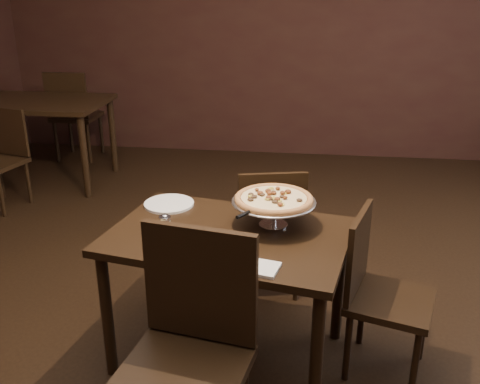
# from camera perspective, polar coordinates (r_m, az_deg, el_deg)

# --- Properties ---
(room) EXTENTS (6.04, 7.04, 2.84)m
(room) POSITION_cam_1_polar(r_m,az_deg,el_deg) (2.41, 1.49, 11.73)
(room) COLOR black
(room) RESTS_ON ground
(dining_table) EXTENTS (1.24, 0.94, 0.70)m
(dining_table) POSITION_cam_1_polar(r_m,az_deg,el_deg) (2.59, -1.25, -6.22)
(dining_table) COLOR black
(dining_table) RESTS_ON ground
(background_table) EXTENTS (1.26, 0.84, 0.79)m
(background_table) POSITION_cam_1_polar(r_m,az_deg,el_deg) (5.39, -20.75, 8.04)
(background_table) COLOR black
(background_table) RESTS_ON ground
(pizza_stand) EXTENTS (0.41, 0.41, 0.17)m
(pizza_stand) POSITION_cam_1_polar(r_m,az_deg,el_deg) (2.57, 3.63, -0.78)
(pizza_stand) COLOR silver
(pizza_stand) RESTS_ON dining_table
(parmesan_shaker) EXTENTS (0.06, 0.06, 0.10)m
(parmesan_shaker) POSITION_cam_1_polar(r_m,az_deg,el_deg) (2.55, -7.99, -3.44)
(parmesan_shaker) COLOR #F6EEBF
(parmesan_shaker) RESTS_ON dining_table
(pepper_flake_shaker) EXTENTS (0.06, 0.06, 0.10)m
(pepper_flake_shaker) POSITION_cam_1_polar(r_m,az_deg,el_deg) (2.36, -3.75, -5.42)
(pepper_flake_shaker) COLOR maroon
(pepper_flake_shaker) RESTS_ON dining_table
(packet_caddy) EXTENTS (0.08, 0.08, 0.07)m
(packet_caddy) POSITION_cam_1_polar(r_m,az_deg,el_deg) (2.52, -8.55, -4.25)
(packet_caddy) COLOR black
(packet_caddy) RESTS_ON dining_table
(napkin_stack) EXTENTS (0.16, 0.16, 0.01)m
(napkin_stack) POSITION_cam_1_polar(r_m,az_deg,el_deg) (2.24, 2.42, -8.13)
(napkin_stack) COLOR silver
(napkin_stack) RESTS_ON dining_table
(plate_left) EXTENTS (0.27, 0.27, 0.01)m
(plate_left) POSITION_cam_1_polar(r_m,az_deg,el_deg) (2.88, -7.58, -1.26)
(plate_left) COLOR white
(plate_left) RESTS_ON dining_table
(plate_near) EXTENTS (0.24, 0.24, 0.01)m
(plate_near) POSITION_cam_1_polar(r_m,az_deg,el_deg) (2.30, -3.84, -7.23)
(plate_near) COLOR white
(plate_near) RESTS_ON dining_table
(serving_spatula) EXTENTS (0.15, 0.15, 0.02)m
(serving_spatula) POSITION_cam_1_polar(r_m,az_deg,el_deg) (2.42, 0.55, -2.39)
(serving_spatula) COLOR silver
(serving_spatula) RESTS_ON pizza_stand
(chair_far) EXTENTS (0.46, 0.46, 0.83)m
(chair_far) POSITION_cam_1_polar(r_m,az_deg,el_deg) (3.19, 3.13, -3.74)
(chair_far) COLOR black
(chair_far) RESTS_ON ground
(chair_near) EXTENTS (0.53, 0.53, 0.97)m
(chair_near) POSITION_cam_1_polar(r_m,az_deg,el_deg) (2.10, -5.46, -16.23)
(chair_near) COLOR black
(chair_near) RESTS_ON ground
(chair_side) EXTENTS (0.48, 0.48, 0.82)m
(chair_side) POSITION_cam_1_polar(r_m,az_deg,el_deg) (2.67, 14.51, -9.89)
(chair_side) COLOR black
(chair_side) RESTS_ON ground
(bg_chair_far) EXTENTS (0.45, 0.45, 0.96)m
(bg_chair_far) POSITION_cam_1_polar(r_m,az_deg,el_deg) (6.01, -17.36, 8.14)
(bg_chair_far) COLOR black
(bg_chair_far) RESTS_ON ground
(bg_chair_near) EXTENTS (0.47, 0.47, 0.83)m
(bg_chair_near) POSITION_cam_1_polar(r_m,az_deg,el_deg) (4.96, -24.07, 3.67)
(bg_chair_near) COLOR black
(bg_chair_near) RESTS_ON ground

